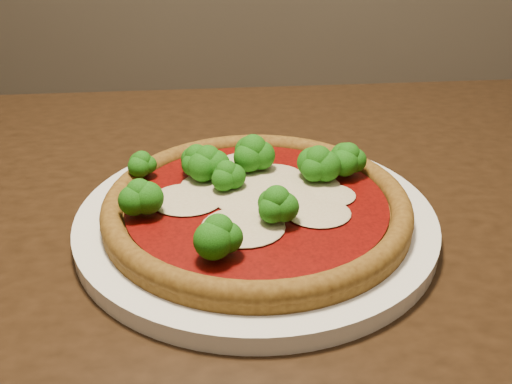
{
  "coord_description": "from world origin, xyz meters",
  "views": [
    {
      "loc": [
        -0.13,
        -0.28,
        1.06
      ],
      "look_at": [
        -0.16,
        0.21,
        0.79
      ],
      "focal_mm": 40.0,
      "sensor_mm": 36.0,
      "label": 1
    }
  ],
  "objects": [
    {
      "name": "pizza",
      "position": [
        -0.16,
        0.21,
        0.78
      ],
      "size": [
        0.3,
        0.3,
        0.06
      ],
      "rotation": [
        0.0,
        0.0,
        0.03
      ],
      "color": "brown",
      "rests_on": "plate"
    },
    {
      "name": "plate",
      "position": [
        -0.16,
        0.21,
        0.76
      ],
      "size": [
        0.35,
        0.35,
        0.02
      ],
      "primitive_type": "cylinder",
      "color": "white",
      "rests_on": "dining_table"
    },
    {
      "name": "dining_table",
      "position": [
        -0.22,
        0.21,
        0.66
      ],
      "size": [
        1.37,
        1.02,
        0.75
      ],
      "rotation": [
        0.0,
        0.0,
        0.15
      ],
      "color": "black",
      "rests_on": "floor"
    }
  ]
}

